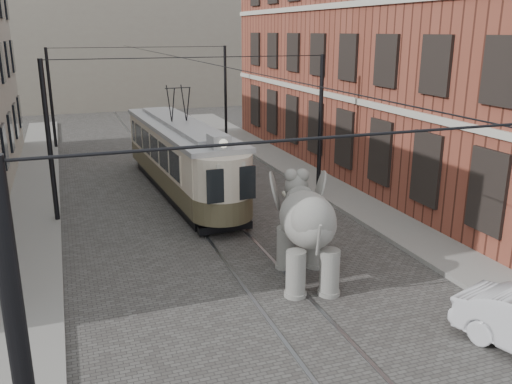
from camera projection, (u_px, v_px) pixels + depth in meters
name	position (u px, v px, depth m)	size (l,w,h in m)	color
ground	(252.00, 264.00, 16.67)	(120.00, 120.00, 0.00)	#474441
tram_rails	(252.00, 264.00, 16.66)	(1.54, 80.00, 0.02)	slate
sidewalk_right	(416.00, 238.00, 18.59)	(2.00, 60.00, 0.15)	slate
sidewalk_left	(24.00, 295.00, 14.54)	(2.00, 60.00, 0.15)	slate
brick_building	(401.00, 50.00, 26.63)	(8.00, 26.00, 12.00)	brown
distant_block	(111.00, 30.00, 50.72)	(28.00, 10.00, 14.00)	gray
catenary	(202.00, 139.00, 20.25)	(11.00, 30.20, 6.00)	black
tram	(180.00, 141.00, 23.53)	(2.41, 11.67, 4.63)	#C1B29C
elephant	(307.00, 233.00, 15.18)	(2.60, 4.72, 2.89)	slate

